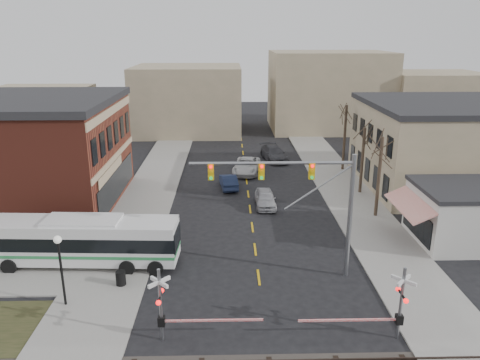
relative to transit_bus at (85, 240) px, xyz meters
name	(u,v)px	position (x,y,z in m)	size (l,w,h in m)	color
ground	(261,294)	(11.39, -3.99, -1.79)	(160.00, 160.00, 0.00)	black
sidewalk_west	(152,188)	(1.89, 16.01, -1.73)	(5.00, 60.00, 0.12)	gray
sidewalk_east	(341,186)	(20.89, 16.01, -1.73)	(5.00, 60.00, 0.12)	gray
tan_building	(470,145)	(33.39, 16.01, 2.47)	(20.30, 15.30, 8.50)	gray
awning_shop	(472,214)	(27.36, 3.01, 0.38)	(9.74, 6.20, 4.30)	beige
tree_east_a	(379,177)	(21.89, 8.01, 1.71)	(0.28, 0.28, 6.75)	#382B21
tree_east_b	(362,161)	(22.19, 14.01, 1.48)	(0.28, 0.28, 6.30)	#382B21
tree_east_c	(345,138)	(22.39, 22.01, 1.93)	(0.28, 0.28, 7.20)	#382B21
transit_bus	(85,240)	(0.00, 0.00, 0.00)	(12.38, 3.28, 3.16)	silver
traffic_signal_mast	(307,191)	(14.25, -1.83, 3.95)	(9.93, 0.30, 8.00)	gray
rr_crossing_west	(169,306)	(6.55, -8.16, 0.18)	(5.60, 1.36, 4.00)	gray
rr_crossing_east	(392,304)	(17.64, -8.31, 0.18)	(5.60, 1.36, 4.00)	gray
street_lamp	(60,256)	(0.20, -4.94, 1.37)	(0.44, 0.44, 4.23)	black
trash_bin	(121,278)	(2.90, -2.85, -1.22)	(0.60, 0.60, 0.89)	black
car_a	(265,198)	(12.77, 10.71, -1.05)	(1.75, 4.34, 1.48)	#A0A0A5
car_b	(229,181)	(9.51, 15.91, -1.08)	(1.49, 4.26, 1.40)	#1A2543
car_c	(247,166)	(11.52, 21.11, -0.99)	(2.65, 5.75, 1.60)	silver
car_d	(274,154)	(15.04, 26.31, -0.96)	(2.30, 5.66, 1.64)	#3D3D41
pedestrian_near	(112,255)	(1.85, -0.51, -0.82)	(0.62, 0.40, 1.69)	#5E514B
pedestrian_far	(101,234)	(0.30, 2.73, -0.79)	(0.85, 0.66, 1.75)	#313D57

